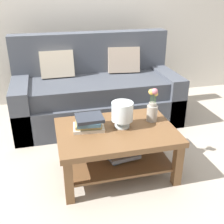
{
  "coord_description": "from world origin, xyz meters",
  "views": [
    {
      "loc": [
        -0.56,
        -2.4,
        1.6
      ],
      "look_at": [
        -0.01,
        -0.18,
        0.54
      ],
      "focal_mm": 44.42,
      "sensor_mm": 36.0,
      "label": 1
    }
  ],
  "objects_px": {
    "couch": "(96,92)",
    "coffee_table": "(116,142)",
    "flower_pitcher": "(152,108)",
    "book_stack_main": "(89,123)",
    "glass_hurricane_vase": "(122,112)"
  },
  "relations": [
    {
      "from": "coffee_table",
      "to": "glass_hurricane_vase",
      "type": "bearing_deg",
      "value": 30.75
    },
    {
      "from": "glass_hurricane_vase",
      "to": "flower_pitcher",
      "type": "relative_size",
      "value": 0.72
    },
    {
      "from": "couch",
      "to": "coffee_table",
      "type": "height_order",
      "value": "couch"
    },
    {
      "from": "glass_hurricane_vase",
      "to": "flower_pitcher",
      "type": "height_order",
      "value": "flower_pitcher"
    },
    {
      "from": "coffee_table",
      "to": "flower_pitcher",
      "type": "distance_m",
      "value": 0.45
    },
    {
      "from": "glass_hurricane_vase",
      "to": "flower_pitcher",
      "type": "bearing_deg",
      "value": 9.54
    },
    {
      "from": "book_stack_main",
      "to": "glass_hurricane_vase",
      "type": "distance_m",
      "value": 0.31
    },
    {
      "from": "couch",
      "to": "flower_pitcher",
      "type": "xyz_separation_m",
      "value": [
        0.33,
        -1.06,
        0.21
      ]
    },
    {
      "from": "book_stack_main",
      "to": "coffee_table",
      "type": "bearing_deg",
      "value": -16.31
    },
    {
      "from": "flower_pitcher",
      "to": "coffee_table",
      "type": "bearing_deg",
      "value": -166.51
    },
    {
      "from": "couch",
      "to": "flower_pitcher",
      "type": "relative_size",
      "value": 6.13
    },
    {
      "from": "couch",
      "to": "coffee_table",
      "type": "bearing_deg",
      "value": -91.9
    },
    {
      "from": "coffee_table",
      "to": "glass_hurricane_vase",
      "type": "distance_m",
      "value": 0.28
    },
    {
      "from": "glass_hurricane_vase",
      "to": "coffee_table",
      "type": "bearing_deg",
      "value": -149.25
    },
    {
      "from": "couch",
      "to": "glass_hurricane_vase",
      "type": "xyz_separation_m",
      "value": [
        0.02,
        -1.11,
        0.22
      ]
    }
  ]
}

